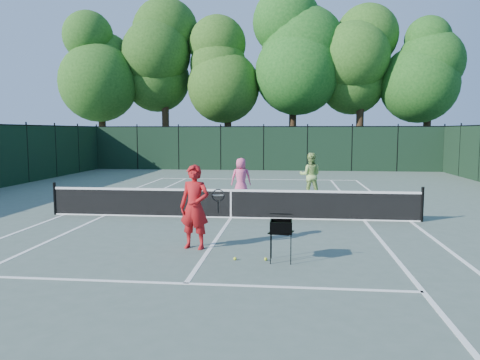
# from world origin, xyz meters

# --- Properties ---
(ground) EXTENTS (90.00, 90.00, 0.00)m
(ground) POSITION_xyz_m (0.00, 0.00, 0.00)
(ground) COLOR #4C5C51
(ground) RESTS_ON ground
(sideline_doubles_left) EXTENTS (0.10, 23.77, 0.01)m
(sideline_doubles_left) POSITION_xyz_m (-5.49, 0.00, 0.00)
(sideline_doubles_left) COLOR white
(sideline_doubles_left) RESTS_ON ground
(sideline_doubles_right) EXTENTS (0.10, 23.77, 0.01)m
(sideline_doubles_right) POSITION_xyz_m (5.49, 0.00, 0.00)
(sideline_doubles_right) COLOR white
(sideline_doubles_right) RESTS_ON ground
(sideline_singles_left) EXTENTS (0.10, 23.77, 0.01)m
(sideline_singles_left) POSITION_xyz_m (-4.12, 0.00, 0.00)
(sideline_singles_left) COLOR white
(sideline_singles_left) RESTS_ON ground
(sideline_singles_right) EXTENTS (0.10, 23.77, 0.01)m
(sideline_singles_right) POSITION_xyz_m (4.12, 0.00, 0.00)
(sideline_singles_right) COLOR white
(sideline_singles_right) RESTS_ON ground
(baseline_far) EXTENTS (10.97, 0.10, 0.01)m
(baseline_far) POSITION_xyz_m (0.00, 11.88, 0.00)
(baseline_far) COLOR white
(baseline_far) RESTS_ON ground
(service_line_near) EXTENTS (8.23, 0.10, 0.01)m
(service_line_near) POSITION_xyz_m (0.00, -6.40, 0.00)
(service_line_near) COLOR white
(service_line_near) RESTS_ON ground
(service_line_far) EXTENTS (8.23, 0.10, 0.01)m
(service_line_far) POSITION_xyz_m (0.00, 6.40, 0.00)
(service_line_far) COLOR white
(service_line_far) RESTS_ON ground
(center_service_line) EXTENTS (0.10, 12.80, 0.01)m
(center_service_line) POSITION_xyz_m (0.00, 0.00, 0.00)
(center_service_line) COLOR white
(center_service_line) RESTS_ON ground
(tennis_net) EXTENTS (11.69, 0.09, 1.06)m
(tennis_net) POSITION_xyz_m (0.00, 0.00, 0.48)
(tennis_net) COLOR black
(tennis_net) RESTS_ON ground
(fence_far) EXTENTS (24.00, 0.05, 3.00)m
(fence_far) POSITION_xyz_m (0.00, 18.00, 1.50)
(fence_far) COLOR black
(fence_far) RESTS_ON ground
(tree_0) EXTENTS (6.40, 6.40, 13.14)m
(tree_0) POSITION_xyz_m (-13.00, 21.50, 8.16)
(tree_0) COLOR black
(tree_0) RESTS_ON ground
(tree_1) EXTENTS (6.80, 6.80, 13.98)m
(tree_1) POSITION_xyz_m (-8.00, 22.00, 8.69)
(tree_1) COLOR black
(tree_1) RESTS_ON ground
(tree_2) EXTENTS (6.00, 6.00, 12.40)m
(tree_2) POSITION_xyz_m (-3.00, 21.80, 7.73)
(tree_2) COLOR black
(tree_2) RESTS_ON ground
(tree_3) EXTENTS (7.00, 7.00, 14.45)m
(tree_3) POSITION_xyz_m (2.00, 22.30, 9.01)
(tree_3) COLOR black
(tree_3) RESTS_ON ground
(tree_4) EXTENTS (6.20, 6.20, 12.97)m
(tree_4) POSITION_xyz_m (7.00, 21.60, 8.14)
(tree_4) COLOR black
(tree_4) RESTS_ON ground
(tree_5) EXTENTS (5.80, 5.80, 12.23)m
(tree_5) POSITION_xyz_m (12.00, 22.10, 7.71)
(tree_5) COLOR black
(tree_5) RESTS_ON ground
(coach) EXTENTS (1.06, 0.61, 1.95)m
(coach) POSITION_xyz_m (-0.35, -3.87, 0.98)
(coach) COLOR #AA1316
(coach) RESTS_ON ground
(player_pink) EXTENTS (0.87, 0.63, 1.65)m
(player_pink) POSITION_xyz_m (-0.12, 4.24, 0.83)
(player_pink) COLOR #E75184
(player_pink) RESTS_ON ground
(player_green) EXTENTS (0.91, 0.71, 1.84)m
(player_green) POSITION_xyz_m (2.67, 4.94, 0.92)
(player_green) COLOR #99C261
(player_green) RESTS_ON ground
(ball_hopper) EXTENTS (0.55, 0.55, 0.87)m
(ball_hopper) POSITION_xyz_m (1.66, -4.77, 0.73)
(ball_hopper) COLOR black
(ball_hopper) RESTS_ON ground
(loose_ball_near_cart) EXTENTS (0.07, 0.07, 0.07)m
(loose_ball_near_cart) POSITION_xyz_m (1.34, -4.74, 0.03)
(loose_ball_near_cart) COLOR #BBD52B
(loose_ball_near_cart) RESTS_ON ground
(loose_ball_midcourt) EXTENTS (0.07, 0.07, 0.07)m
(loose_ball_midcourt) POSITION_xyz_m (0.70, -4.78, 0.03)
(loose_ball_midcourt) COLOR #C6DA2C
(loose_ball_midcourt) RESTS_ON ground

